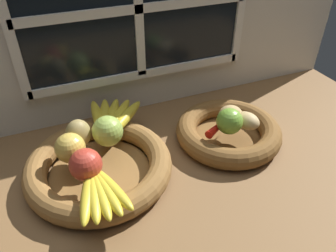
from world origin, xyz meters
The scene contains 14 objects.
ground_plane centered at (0.00, 0.00, -1.50)cm, with size 140.00×90.00×3.00cm, color brown.
back_wall centered at (0.00, 29.77, 27.88)cm, with size 140.00×4.60×55.00cm.
fruit_bowl_left centered at (-19.49, 3.33, 2.60)cm, with size 35.04×35.04×5.56cm.
fruit_bowl_right centered at (16.26, 3.33, 2.62)cm, with size 28.59×28.59×5.56cm.
apple_red_front centered at (-22.85, -2.19, 9.11)cm, with size 7.09×7.09×7.09cm, color #B73828.
apple_golden_left centered at (-25.00, 4.74, 9.04)cm, with size 6.95×6.95×6.95cm, color gold.
apple_green_back centered at (-15.69, 7.31, 9.33)cm, with size 7.53×7.53×7.53cm, color #99B74C.
pear_brown centered at (-22.42, 8.96, 9.27)cm, with size 5.63×6.33×7.41cm, color olive.
banana_bunch_front centered at (-21.61, -8.56, 6.93)cm, with size 11.99×16.92×2.73cm.
banana_bunch_back centered at (-12.96, 15.22, 7.02)cm, with size 15.70×20.29×2.91cm.
potato_large centered at (16.26, 3.33, 8.11)cm, with size 6.46×5.99×5.10cm, color tan.
potato_small centered at (19.25, 0.33, 7.69)cm, with size 6.93×5.03×4.25cm, color tan.
lime_near centered at (13.84, -0.30, 8.94)cm, with size 6.75×6.75×6.75cm, color #6B9E33.
chili_pepper centered at (14.16, 3.03, 6.66)cm, with size 2.18×2.18×14.62cm, color red.
Camera 1 is at (-26.29, -55.88, 56.30)cm, focal length 34.79 mm.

